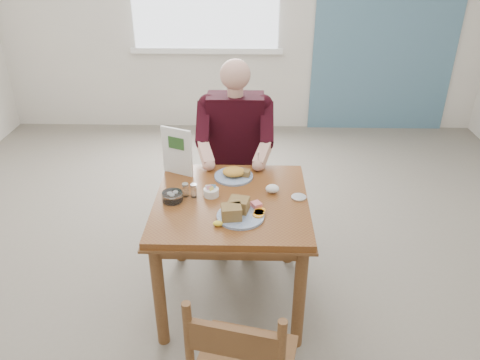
{
  "coord_description": "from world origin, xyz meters",
  "views": [
    {
      "loc": [
        0.11,
        -2.36,
        2.17
      ],
      "look_at": [
        0.05,
        0.0,
        0.88
      ],
      "focal_mm": 35.0,
      "sensor_mm": 36.0,
      "label": 1
    }
  ],
  "objects_px": {
    "diner": "(235,141)",
    "far_plate": "(235,174)",
    "near_plate": "(239,211)",
    "table": "(231,215)",
    "chair_far": "(236,176)"
  },
  "relations": [
    {
      "from": "chair_far",
      "to": "near_plate",
      "type": "relative_size",
      "value": 3.37
    },
    {
      "from": "table",
      "to": "near_plate",
      "type": "xyz_separation_m",
      "value": [
        0.05,
        -0.18,
        0.14
      ]
    },
    {
      "from": "table",
      "to": "diner",
      "type": "height_order",
      "value": "diner"
    },
    {
      "from": "table",
      "to": "chair_far",
      "type": "distance_m",
      "value": 0.81
    },
    {
      "from": "diner",
      "to": "far_plate",
      "type": "height_order",
      "value": "diner"
    },
    {
      "from": "chair_far",
      "to": "near_plate",
      "type": "bearing_deg",
      "value": -87.17
    },
    {
      "from": "diner",
      "to": "near_plate",
      "type": "relative_size",
      "value": 4.92
    },
    {
      "from": "chair_far",
      "to": "near_plate",
      "type": "xyz_separation_m",
      "value": [
        0.05,
        -0.98,
        0.3
      ]
    },
    {
      "from": "diner",
      "to": "far_plate",
      "type": "distance_m",
      "value": 0.43
    },
    {
      "from": "near_plate",
      "to": "far_plate",
      "type": "distance_m",
      "value": 0.46
    },
    {
      "from": "table",
      "to": "far_plate",
      "type": "bearing_deg",
      "value": 88.04
    },
    {
      "from": "table",
      "to": "diner",
      "type": "xyz_separation_m",
      "value": [
        0.0,
        0.71,
        0.17
      ]
    },
    {
      "from": "near_plate",
      "to": "table",
      "type": "bearing_deg",
      "value": 104.92
    },
    {
      "from": "chair_far",
      "to": "diner",
      "type": "height_order",
      "value": "diner"
    },
    {
      "from": "chair_far",
      "to": "far_plate",
      "type": "xyz_separation_m",
      "value": [
        0.01,
        -0.52,
        0.3
      ]
    }
  ]
}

